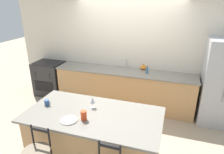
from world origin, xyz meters
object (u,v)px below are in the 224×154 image
dinner_plate (69,120)px  pumpkin_decoration (143,67)px  oven_range (50,78)px  wine_glass (92,100)px  coffee_mug (47,103)px  soap_bottle (147,70)px  tumbler_cup (84,115)px

dinner_plate → pumpkin_decoration: size_ratio=1.75×
oven_range → wine_glass: size_ratio=5.05×
wine_glass → coffee_mug: wine_glass is taller
pumpkin_decoration → soap_bottle: bearing=-62.4°
oven_range → dinner_plate: dinner_plate is taller
oven_range → pumpkin_decoration: bearing=5.0°
oven_range → tumbler_cup: tumbler_cup is taller
coffee_mug → tumbler_cup: bearing=-14.6°
wine_glass → tumbler_cup: bearing=-87.8°
oven_range → soap_bottle: size_ratio=5.41×
dinner_plate → tumbler_cup: (0.19, 0.09, 0.06)m
pumpkin_decoration → oven_range: bearing=-175.0°
dinner_plate → coffee_mug: size_ratio=2.27×
dinner_plate → soap_bottle: soap_bottle is taller
oven_range → wine_glass: wine_glass is taller
coffee_mug → soap_bottle: 2.36m
coffee_mug → wine_glass: bearing=12.0°
pumpkin_decoration → soap_bottle: soap_bottle is taller
coffee_mug → pumpkin_decoration: pumpkin_decoration is taller
wine_glass → pumpkin_decoration: size_ratio=1.30×
soap_bottle → oven_range: bearing=179.5°
oven_range → coffee_mug: (1.36, -2.00, 0.52)m
dinner_plate → coffee_mug: bearing=153.1°
wine_glass → coffee_mug: 0.74m
soap_bottle → dinner_plate: bearing=-108.4°
soap_bottle → tumbler_cup: bearing=-104.4°
dinner_plate → soap_bottle: size_ratio=1.43×
dinner_plate → wine_glass: size_ratio=1.34×
oven_range → coffee_mug: bearing=-55.8°
oven_range → dinner_plate: 3.00m
tumbler_cup → dinner_plate: bearing=-155.8°
wine_glass → soap_bottle: 1.91m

